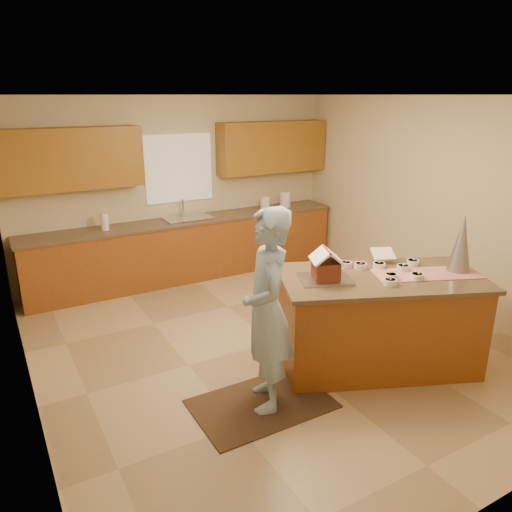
% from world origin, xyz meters
% --- Properties ---
extents(floor, '(5.50, 5.50, 0.00)m').
position_xyz_m(floor, '(0.00, 0.00, 0.00)').
color(floor, tan).
rests_on(floor, ground).
extents(ceiling, '(5.50, 5.50, 0.00)m').
position_xyz_m(ceiling, '(0.00, 0.00, 2.70)').
color(ceiling, silver).
rests_on(ceiling, floor).
extents(wall_back, '(5.50, 5.50, 0.00)m').
position_xyz_m(wall_back, '(0.00, 2.75, 1.35)').
color(wall_back, beige).
rests_on(wall_back, floor).
extents(wall_left, '(5.50, 5.50, 0.00)m').
position_xyz_m(wall_left, '(-2.50, 0.00, 1.35)').
color(wall_left, beige).
rests_on(wall_left, floor).
extents(wall_right, '(5.50, 5.50, 0.00)m').
position_xyz_m(wall_right, '(2.50, 0.00, 1.35)').
color(wall_right, beige).
rests_on(wall_right, floor).
extents(stone_accent, '(0.00, 2.50, 2.50)m').
position_xyz_m(stone_accent, '(-2.48, -0.80, 1.25)').
color(stone_accent, gray).
rests_on(stone_accent, wall_left).
extents(window_curtain, '(1.05, 0.03, 1.00)m').
position_xyz_m(window_curtain, '(0.00, 2.72, 1.65)').
color(window_curtain, white).
rests_on(window_curtain, wall_back).
extents(back_counter_base, '(4.80, 0.60, 0.88)m').
position_xyz_m(back_counter_base, '(0.00, 2.45, 0.44)').
color(back_counter_base, brown).
rests_on(back_counter_base, floor).
extents(back_counter_top, '(4.85, 0.63, 0.04)m').
position_xyz_m(back_counter_top, '(0.00, 2.45, 0.90)').
color(back_counter_top, brown).
rests_on(back_counter_top, back_counter_base).
extents(upper_cabinet_left, '(1.85, 0.35, 0.80)m').
position_xyz_m(upper_cabinet_left, '(-1.55, 2.57, 1.90)').
color(upper_cabinet_left, olive).
rests_on(upper_cabinet_left, wall_back).
extents(upper_cabinet_right, '(1.85, 0.35, 0.80)m').
position_xyz_m(upper_cabinet_right, '(1.55, 2.57, 1.90)').
color(upper_cabinet_right, olive).
rests_on(upper_cabinet_right, wall_back).
extents(sink, '(0.70, 0.45, 0.12)m').
position_xyz_m(sink, '(0.00, 2.45, 0.89)').
color(sink, silver).
rests_on(sink, back_counter_top).
extents(faucet, '(0.03, 0.03, 0.28)m').
position_xyz_m(faucet, '(0.00, 2.63, 1.06)').
color(faucet, silver).
rests_on(faucet, back_counter_top).
extents(island_base, '(2.14, 1.64, 0.94)m').
position_xyz_m(island_base, '(0.70, -0.93, 0.47)').
color(island_base, brown).
rests_on(island_base, floor).
extents(island_top, '(2.26, 1.75, 0.04)m').
position_xyz_m(island_top, '(0.70, -0.93, 0.96)').
color(island_top, brown).
rests_on(island_top, island_base).
extents(table_runner, '(1.13, 0.77, 0.01)m').
position_xyz_m(table_runner, '(1.14, -1.11, 0.99)').
color(table_runner, red).
rests_on(table_runner, island_top).
extents(baking_tray, '(0.59, 0.53, 0.03)m').
position_xyz_m(baking_tray, '(0.14, -0.74, 1.00)').
color(baking_tray, silver).
rests_on(baking_tray, island_top).
extents(cookbook, '(0.29, 0.26, 0.10)m').
position_xyz_m(cookbook, '(1.01, -0.61, 1.08)').
color(cookbook, white).
rests_on(cookbook, island_top).
extents(tinsel_tree, '(0.31, 0.31, 0.59)m').
position_xyz_m(tinsel_tree, '(1.49, -1.20, 1.28)').
color(tinsel_tree, silver).
rests_on(tinsel_tree, island_top).
extents(rug, '(1.24, 0.81, 0.01)m').
position_xyz_m(rug, '(-0.70, -0.97, 0.01)').
color(rug, black).
rests_on(rug, floor).
extents(boy, '(0.66, 0.78, 1.83)m').
position_xyz_m(boy, '(-0.65, -0.97, 0.93)').
color(boy, '#98B8D8').
rests_on(boy, rug).
extents(canister_a, '(0.16, 0.16, 0.22)m').
position_xyz_m(canister_a, '(1.35, 2.45, 1.03)').
color(canister_a, white).
rests_on(canister_a, back_counter_top).
extents(canister_b, '(0.18, 0.18, 0.26)m').
position_xyz_m(canister_b, '(1.74, 2.45, 1.05)').
color(canister_b, white).
rests_on(canister_b, back_counter_top).
extents(canister_c, '(0.14, 0.14, 0.20)m').
position_xyz_m(canister_c, '(1.77, 2.45, 1.02)').
color(canister_c, white).
rests_on(canister_c, back_counter_top).
extents(paper_towel, '(0.11, 0.11, 0.24)m').
position_xyz_m(paper_towel, '(-1.22, 2.45, 1.04)').
color(paper_towel, white).
rests_on(paper_towel, back_counter_top).
extents(gingerbread_house, '(0.39, 0.39, 0.30)m').
position_xyz_m(gingerbread_house, '(0.14, -0.74, 1.12)').
color(gingerbread_house, maroon).
rests_on(gingerbread_house, baking_tray).
extents(candy_bowls, '(0.79, 0.75, 0.06)m').
position_xyz_m(candy_bowls, '(0.82, -0.88, 1.01)').
color(candy_bowls, '#37CACE').
rests_on(candy_bowls, island_top).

